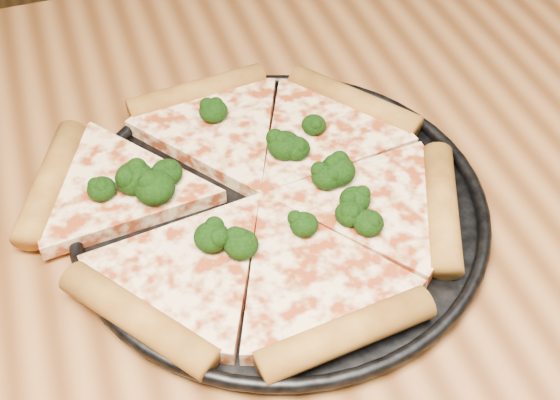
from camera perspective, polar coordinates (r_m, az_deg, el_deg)
name	(u,v)px	position (r m, az deg, el deg)	size (l,w,h in m)	color
dining_table	(170,368)	(0.65, -8.38, -12.56)	(1.20, 0.90, 0.75)	#93592D
pizza_pan	(280,207)	(0.61, 0.00, -0.53)	(0.34, 0.34, 0.02)	black
pizza	(255,195)	(0.61, -1.95, 0.39)	(0.37, 0.33, 0.03)	#FFD89C
broccoli_florets	(246,182)	(0.61, -2.62, 1.40)	(0.21, 0.19, 0.03)	black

